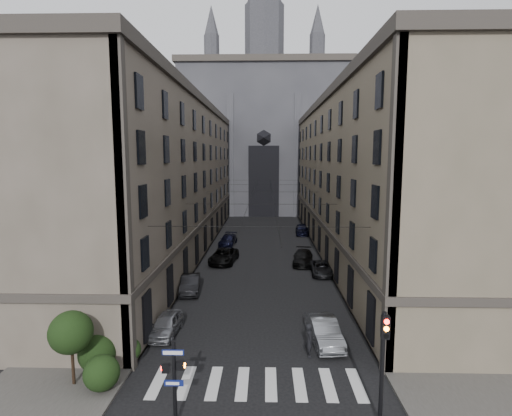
# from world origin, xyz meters

# --- Properties ---
(sidewalk_left) EXTENTS (7.00, 80.00, 0.15)m
(sidewalk_left) POSITION_xyz_m (-10.50, 36.00, 0.07)
(sidewalk_left) COLOR #383533
(sidewalk_left) RESTS_ON ground
(sidewalk_right) EXTENTS (7.00, 80.00, 0.15)m
(sidewalk_right) POSITION_xyz_m (10.50, 36.00, 0.07)
(sidewalk_right) COLOR #383533
(sidewalk_right) RESTS_ON ground
(zebra_crossing) EXTENTS (11.00, 3.20, 0.01)m
(zebra_crossing) POSITION_xyz_m (0.00, 5.00, 0.01)
(zebra_crossing) COLOR beige
(zebra_crossing) RESTS_ON ground
(building_left) EXTENTS (13.60, 60.60, 18.85)m
(building_left) POSITION_xyz_m (-13.44, 36.00, 9.34)
(building_left) COLOR #4F483C
(building_left) RESTS_ON ground
(building_right) EXTENTS (13.60, 60.60, 18.85)m
(building_right) POSITION_xyz_m (13.44, 36.00, 9.34)
(building_right) COLOR brown
(building_right) RESTS_ON ground
(gothic_tower) EXTENTS (35.00, 23.00, 58.00)m
(gothic_tower) POSITION_xyz_m (0.00, 74.96, 17.80)
(gothic_tower) COLOR #2D2D33
(gothic_tower) RESTS_ON ground
(pedestrian_signal_left) EXTENTS (1.02, 0.38, 4.00)m
(pedestrian_signal_left) POSITION_xyz_m (-3.51, 1.50, 2.32)
(pedestrian_signal_left) COLOR black
(pedestrian_signal_left) RESTS_ON ground
(traffic_light_right) EXTENTS (0.34, 0.50, 5.20)m
(traffic_light_right) POSITION_xyz_m (5.60, 1.92, 3.29)
(traffic_light_right) COLOR black
(traffic_light_right) RESTS_ON ground
(shrub_cluster) EXTENTS (3.90, 4.40, 3.90)m
(shrub_cluster) POSITION_xyz_m (-8.72, 5.01, 1.80)
(shrub_cluster) COLOR black
(shrub_cluster) RESTS_ON sidewalk_left
(tram_wires) EXTENTS (14.00, 60.00, 0.43)m
(tram_wires) POSITION_xyz_m (0.00, 35.63, 7.25)
(tram_wires) COLOR black
(tram_wires) RESTS_ON ground
(car_left_near) EXTENTS (1.81, 4.16, 1.39)m
(car_left_near) POSITION_xyz_m (-6.20, 10.70, 0.70)
(car_left_near) COLOR gray
(car_left_near) RESTS_ON ground
(car_left_midnear) EXTENTS (2.11, 4.70, 1.50)m
(car_left_midnear) POSITION_xyz_m (-6.20, 19.12, 0.75)
(car_left_midnear) COLOR black
(car_left_midnear) RESTS_ON ground
(car_left_midfar) EXTENTS (3.25, 5.93, 1.57)m
(car_left_midfar) POSITION_xyz_m (-4.28, 28.97, 0.79)
(car_left_midfar) COLOR black
(car_left_midfar) RESTS_ON ground
(car_left_far) EXTENTS (2.43, 4.97, 1.39)m
(car_left_far) POSITION_xyz_m (-4.66, 38.14, 0.70)
(car_left_far) COLOR black
(car_left_far) RESTS_ON ground
(car_right_near) EXTENTS (2.15, 4.92, 1.57)m
(car_right_near) POSITION_xyz_m (4.20, 9.72, 0.79)
(car_right_near) COLOR slate
(car_right_near) RESTS_ON ground
(car_right_midnear) EXTENTS (2.21, 4.66, 1.28)m
(car_right_midnear) POSITION_xyz_m (6.11, 24.77, 0.64)
(car_right_midnear) COLOR black
(car_right_midnear) RESTS_ON ground
(car_right_midfar) EXTENTS (2.76, 5.41, 1.50)m
(car_right_midfar) POSITION_xyz_m (4.59, 28.62, 0.75)
(car_right_midfar) COLOR black
(car_right_midfar) RESTS_ON ground
(car_right_far) EXTENTS (2.13, 4.86, 1.63)m
(car_right_far) POSITION_xyz_m (6.00, 45.69, 0.81)
(car_right_far) COLOR black
(car_right_far) RESTS_ON ground
(pedestrian) EXTENTS (0.50, 0.74, 1.99)m
(pedestrian) POSITION_xyz_m (3.08, 8.00, 1.00)
(pedestrian) COLOR black
(pedestrian) RESTS_ON ground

